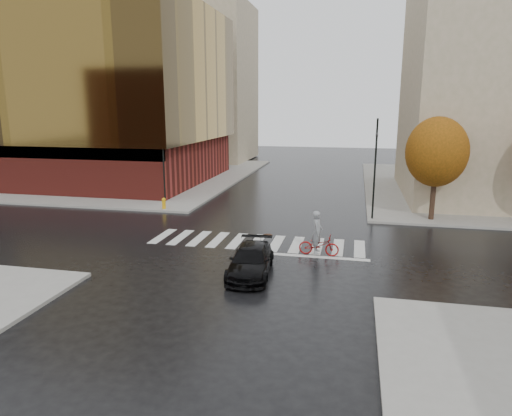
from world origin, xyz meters
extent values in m
plane|color=black|center=(0.00, 0.00, 0.00)|extent=(120.00, 120.00, 0.00)
cube|color=gray|center=(-21.00, 21.00, 0.07)|extent=(30.00, 30.00, 0.15)
cube|color=silver|center=(0.00, 0.50, 0.01)|extent=(12.00, 3.00, 0.01)
cube|color=maroon|center=(-22.00, 18.00, 2.15)|extent=(26.00, 18.00, 4.00)
cube|color=beige|center=(-22.00, 9.20, 3.65)|extent=(26.00, 0.40, 1.00)
cube|color=olive|center=(-22.00, 18.00, 10.15)|extent=(27.00, 19.00, 12.00)
cube|color=tan|center=(-16.00, 37.00, 10.15)|extent=(14.00, 12.00, 20.00)
cylinder|color=black|center=(10.00, 7.40, 1.55)|extent=(0.32, 0.32, 2.80)
ellipsoid|color=#A0510F|center=(10.00, 7.40, 4.47)|extent=(3.80, 3.80, 4.37)
imported|color=black|center=(0.79, -4.32, 0.63)|extent=(2.12, 4.47, 1.26)
imported|color=maroon|center=(3.50, -1.00, 0.52)|extent=(2.02, 0.79, 1.04)
imported|color=gray|center=(3.40, -1.00, 1.20)|extent=(0.54, 0.80, 2.12)
cylinder|color=black|center=(-9.00, 9.00, 3.41)|extent=(0.12, 0.12, 6.51)
imported|color=black|center=(-9.00, 9.00, 5.77)|extent=(0.19, 0.17, 0.81)
cylinder|color=black|center=(6.30, 6.78, 3.34)|extent=(0.12, 0.12, 6.38)
imported|color=black|center=(6.30, 6.78, 5.65)|extent=(0.17, 0.19, 0.80)
cylinder|color=#EBA80D|center=(-8.03, 6.56, 0.47)|extent=(0.26, 0.26, 0.65)
sphere|color=#EBA80D|center=(-8.03, 6.56, 0.80)|extent=(0.28, 0.28, 0.28)
cylinder|color=#3F2516|center=(0.33, 2.00, 0.01)|extent=(0.59, 0.59, 0.01)
camera|label=1|loc=(5.08, -22.82, 7.29)|focal=32.00mm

